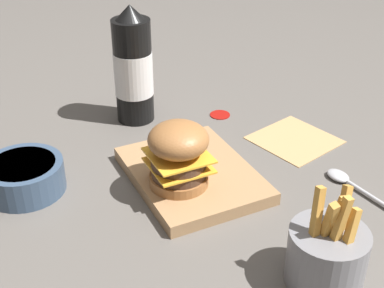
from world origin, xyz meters
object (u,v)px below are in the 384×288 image
object	(u,v)px
burger	(179,154)
fries_basket	(325,256)
ketchup_bottle	(133,69)
side_bowl	(24,176)
spoon	(348,182)
serving_board	(192,175)

from	to	relation	value
burger	fries_basket	size ratio (longest dim) A/B	0.75
ketchup_bottle	fries_basket	bearing A→B (deg)	-174.24
side_bowl	spoon	size ratio (longest dim) A/B	0.80
ketchup_bottle	fries_basket	distance (m)	0.55
serving_board	fries_basket	size ratio (longest dim) A/B	1.71
serving_board	burger	world-z (taller)	burger
side_bowl	burger	bearing A→B (deg)	-118.82
burger	ketchup_bottle	world-z (taller)	ketchup_bottle
burger	spoon	size ratio (longest dim) A/B	0.66
fries_basket	side_bowl	size ratio (longest dim) A/B	1.11
fries_basket	side_bowl	distance (m)	0.50
side_bowl	spoon	distance (m)	0.54
ketchup_bottle	fries_basket	size ratio (longest dim) A/B	1.64
ketchup_bottle	spoon	world-z (taller)	ketchup_bottle
burger	fries_basket	world-z (taller)	fries_basket
burger	fries_basket	bearing A→B (deg)	-161.54
side_bowl	spoon	bearing A→B (deg)	-114.54
fries_basket	spoon	xyz separation A→B (m)	(0.16, -0.18, -0.04)
serving_board	spoon	size ratio (longest dim) A/B	1.52
serving_board	fries_basket	distance (m)	0.29
ketchup_bottle	spoon	distance (m)	0.46
fries_basket	spoon	bearing A→B (deg)	-48.37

